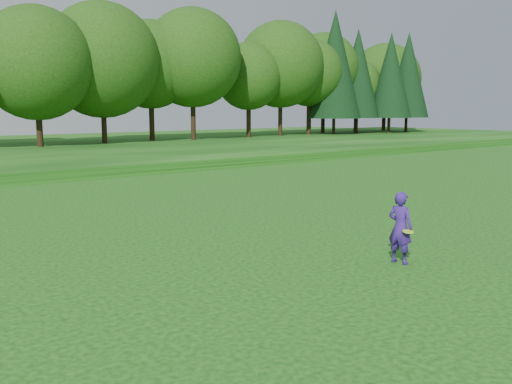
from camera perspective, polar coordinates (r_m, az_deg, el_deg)
ground at (r=11.92m, az=5.53°, el=-8.98°), size 140.00×140.00×0.00m
walking_path at (r=29.37m, az=-23.20°, el=0.81°), size 130.00×1.60×0.04m
woman at (r=13.50m, az=14.23°, el=-3.47°), size 0.45×0.72×1.67m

